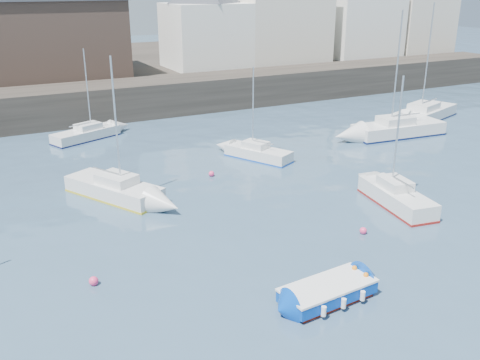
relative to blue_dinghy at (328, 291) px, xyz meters
name	(u,v)px	position (x,y,z in m)	size (l,w,h in m)	color
water	(395,326)	(1.18, -2.41, -0.40)	(220.00, 220.00, 0.00)	#2D4760
quay_wall	(123,100)	(1.18, 32.59, 1.10)	(90.00, 5.00, 3.00)	#28231E
land_strip	(81,72)	(1.18, 50.59, 1.00)	(90.00, 32.00, 2.80)	#28231E
bldg_east_a	(278,6)	(21.18, 39.59, 8.41)	(13.36, 13.36, 11.80)	beige
bldg_east_b	(359,13)	(32.18, 39.09, 7.47)	(11.88, 11.88, 9.95)	white
bldg_east_c	(416,7)	(41.18, 39.09, 7.97)	(11.14, 11.14, 10.95)	beige
bldg_east_d	(205,23)	(12.18, 39.09, 6.97)	(11.14, 11.14, 8.95)	white
warehouse	(32,36)	(-4.82, 40.59, 6.22)	(16.40, 10.40, 7.60)	#3D2D26
blue_dinghy	(328,291)	(0.00, 0.00, 0.00)	(3.86, 2.11, 0.71)	maroon
sailboat_b	(114,189)	(-4.49, 13.91, 0.11)	(4.62, 6.29, 7.84)	silver
sailboat_c	(396,196)	(8.69, 5.85, 0.13)	(2.47, 5.44, 6.90)	silver
sailboat_d	(398,129)	(18.54, 16.46, 0.18)	(7.59, 3.00, 9.46)	silver
sailboat_f	(258,153)	(5.99, 16.34, 0.04)	(3.49, 4.92, 6.17)	silver
sailboat_g	(425,114)	(24.28, 19.40, 0.16)	(8.12, 4.92, 9.80)	silver
sailboat_h	(86,134)	(-3.39, 26.51, 0.05)	(5.51, 3.57, 6.78)	silver
buoy_near	(94,285)	(-7.62, 5.14, -0.40)	(0.38, 0.38, 0.38)	#FF3A75
buoy_mid	(363,234)	(4.91, 3.92, -0.40)	(0.35, 0.35, 0.35)	#FF3A75
buoy_far	(211,176)	(1.75, 14.61, -0.40)	(0.35, 0.35, 0.35)	#FF3A75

